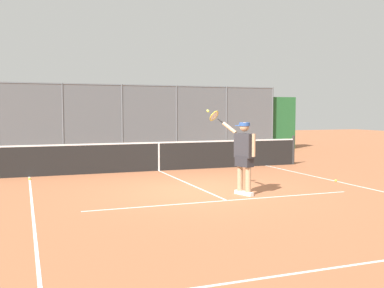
{
  "coord_description": "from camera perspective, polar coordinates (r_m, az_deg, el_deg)",
  "views": [
    {
      "loc": [
        4.18,
        10.26,
        1.97
      ],
      "look_at": [
        -0.26,
        -1.64,
        1.05
      ],
      "focal_mm": 42.37,
      "sensor_mm": 36.0,
      "label": 1
    }
  ],
  "objects": [
    {
      "name": "tennis_net",
      "position": [
        15.02,
        -4.21,
        -1.51
      ],
      "size": [
        10.47,
        0.09,
        1.07
      ],
      "color": "#2D2D2D",
      "rests_on": "ground"
    },
    {
      "name": "court_line_markings",
      "position": [
        9.84,
        5.16,
        -7.41
      ],
      "size": [
        8.15,
        9.78,
        0.01
      ],
      "color": "white",
      "rests_on": "ground"
    },
    {
      "name": "tennis_player",
      "position": [
        10.68,
        6.5,
        -1.03
      ],
      "size": [
        0.79,
        1.28,
        2.01
      ],
      "rotation": [
        0.0,
        0.0,
        -1.25
      ],
      "color": "silver",
      "rests_on": "ground"
    },
    {
      "name": "tennis_ball_near_baseline",
      "position": [
        13.35,
        17.64,
        -4.4
      ],
      "size": [
        0.07,
        0.07,
        0.07
      ],
      "primitive_type": "sphere",
      "color": "#D6E042",
      "rests_on": "ground"
    },
    {
      "name": "ground_plane",
      "position": [
        11.26,
        1.68,
        -5.94
      ],
      "size": [
        60.0,
        60.0,
        0.0
      ],
      "primitive_type": "plane",
      "color": "#A8603D"
    },
    {
      "name": "tennis_ball_by_sideline",
      "position": [
        13.85,
        -19.77,
        -4.15
      ],
      "size": [
        0.07,
        0.07,
        0.07
      ],
      "primitive_type": "sphere",
      "color": "#CCDB33",
      "rests_on": "ground"
    },
    {
      "name": "fence_backdrop",
      "position": [
        21.22,
        -9.1,
        2.4
      ],
      "size": [
        18.44,
        1.37,
        3.18
      ],
      "color": "#565B60",
      "rests_on": "ground"
    }
  ]
}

